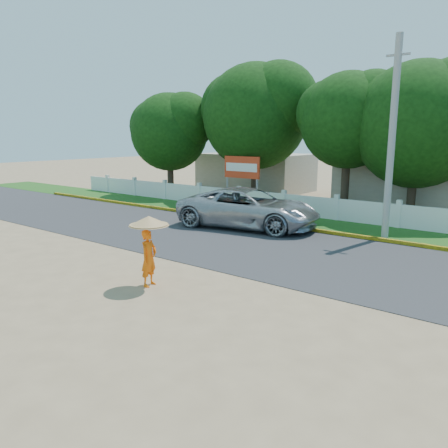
# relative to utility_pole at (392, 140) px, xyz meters

# --- Properties ---
(ground) EXTENTS (120.00, 120.00, 0.00)m
(ground) POSITION_rel_utility_pole_xyz_m (-3.18, -8.80, -4.00)
(ground) COLOR #9E8460
(ground) RESTS_ON ground
(road) EXTENTS (60.00, 7.00, 0.02)m
(road) POSITION_rel_utility_pole_xyz_m (-3.18, -4.30, -3.99)
(road) COLOR #38383A
(road) RESTS_ON ground
(grass_verge) EXTENTS (60.00, 3.50, 0.03)m
(grass_verge) POSITION_rel_utility_pole_xyz_m (-3.18, 0.95, -3.99)
(grass_verge) COLOR #2D601E
(grass_verge) RESTS_ON ground
(curb) EXTENTS (40.00, 0.18, 0.16)m
(curb) POSITION_rel_utility_pole_xyz_m (-3.18, -0.75, -3.92)
(curb) COLOR yellow
(curb) RESTS_ON ground
(fence) EXTENTS (40.00, 0.10, 1.10)m
(fence) POSITION_rel_utility_pole_xyz_m (-3.18, 2.40, -3.45)
(fence) COLOR silver
(fence) RESTS_ON ground
(building_near) EXTENTS (10.00, 6.00, 3.20)m
(building_near) POSITION_rel_utility_pole_xyz_m (-0.18, 9.20, -2.40)
(building_near) COLOR #B7AD99
(building_near) RESTS_ON ground
(building_far) EXTENTS (8.00, 5.00, 2.80)m
(building_far) POSITION_rel_utility_pole_xyz_m (-13.18, 10.20, -2.60)
(building_far) COLOR #B7AD99
(building_far) RESTS_ON ground
(utility_pole) EXTENTS (0.28, 0.28, 8.00)m
(utility_pole) POSITION_rel_utility_pole_xyz_m (0.00, 0.00, 0.00)
(utility_pole) COLOR #959592
(utility_pole) RESTS_ON ground
(vehicle) EXTENTS (6.94, 4.14, 1.81)m
(vehicle) POSITION_rel_utility_pole_xyz_m (-5.71, -1.67, -3.10)
(vehicle) COLOR #A2A5AA
(vehicle) RESTS_ON ground
(monk_with_parasol) EXTENTS (1.11, 1.11, 2.01)m
(monk_with_parasol) POSITION_rel_utility_pole_xyz_m (-3.38, -9.96, -2.69)
(monk_with_parasol) COLOR #FF660D
(monk_with_parasol) RESTS_ON ground
(billboard) EXTENTS (2.50, 0.13, 2.95)m
(billboard) POSITION_rel_utility_pole_xyz_m (-9.74, 3.50, -1.86)
(billboard) COLOR gray
(billboard) RESTS_ON ground
(tree_row) EXTENTS (33.81, 7.60, 9.14)m
(tree_row) POSITION_rel_utility_pole_xyz_m (-1.46, 5.26, 1.09)
(tree_row) COLOR #473828
(tree_row) RESTS_ON ground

